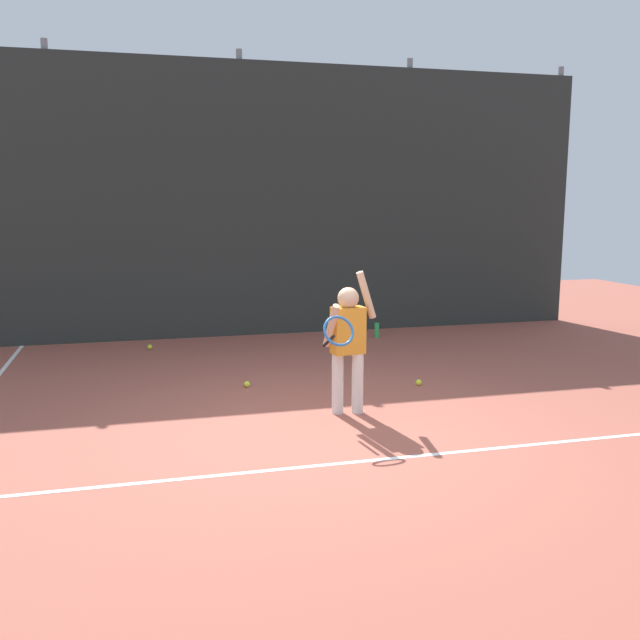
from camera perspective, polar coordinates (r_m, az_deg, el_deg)
ground_plane at (r=6.09m, az=0.39°, el=-9.32°), size 20.00×20.00×0.00m
court_line_baseline at (r=5.45m, az=2.35°, el=-11.65°), size 9.00×0.05×0.00m
back_fence_windscreen at (r=10.35m, az=-6.41°, el=9.66°), size 10.71×0.08×3.98m
fence_post_1 at (r=10.36m, az=-21.06°, el=9.50°), size 0.09×0.09×4.13m
fence_post_2 at (r=10.41m, az=-6.46°, el=10.07°), size 0.09×0.09×4.13m
fence_post_3 at (r=11.08m, az=7.18°, el=10.03°), size 0.09×0.09×4.13m
fence_post_4 at (r=12.29m, az=18.69°, el=9.57°), size 0.09×0.09×4.13m
tennis_player at (r=6.46m, az=2.29°, el=-1.53°), size 0.66×0.63×1.35m
water_bottle at (r=10.29m, az=4.69°, el=-0.82°), size 0.07×0.07×0.22m
tennis_ball_0 at (r=9.72m, az=-13.84°, el=-2.17°), size 0.07×0.07×0.07m
tennis_ball_2 at (r=7.58m, az=-6.03°, el=-5.28°), size 0.07×0.07×0.07m
tennis_ball_3 at (r=7.68m, az=8.12°, el=-5.11°), size 0.07×0.07×0.07m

